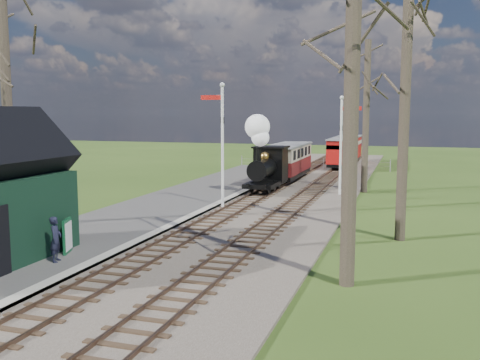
# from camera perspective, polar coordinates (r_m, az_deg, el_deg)

# --- Properties ---
(distant_hills) EXTENTS (114.40, 48.00, 22.02)m
(distant_hills) POSITION_cam_1_polar(r_m,az_deg,el_deg) (76.24, 12.11, -8.92)
(distant_hills) COLOR #385B23
(distant_hills) RESTS_ON ground
(ballast_bed) EXTENTS (8.00, 60.00, 0.10)m
(ballast_bed) POSITION_cam_1_polar(r_m,az_deg,el_deg) (31.70, 5.19, -1.39)
(ballast_bed) COLOR brown
(ballast_bed) RESTS_ON ground
(track_near) EXTENTS (1.60, 60.00, 0.15)m
(track_near) POSITION_cam_1_polar(r_m,az_deg,el_deg) (31.99, 2.92, -1.20)
(track_near) COLOR brown
(track_near) RESTS_ON ground
(track_far) EXTENTS (1.60, 60.00, 0.15)m
(track_far) POSITION_cam_1_polar(r_m,az_deg,el_deg) (31.44, 7.50, -1.40)
(track_far) COLOR brown
(track_far) RESTS_ON ground
(platform) EXTENTS (5.00, 44.00, 0.20)m
(platform) POSITION_cam_1_polar(r_m,az_deg,el_deg) (25.81, -9.23, -3.32)
(platform) COLOR #474442
(platform) RESTS_ON ground
(coping_strip) EXTENTS (0.40, 44.00, 0.21)m
(coping_strip) POSITION_cam_1_polar(r_m,az_deg,el_deg) (24.87, -4.48, -3.63)
(coping_strip) COLOR #B2AD9E
(coping_strip) RESTS_ON ground
(semaphore_near) EXTENTS (1.22, 0.24, 6.22)m
(semaphore_near) POSITION_cam_1_polar(r_m,az_deg,el_deg) (26.17, -2.03, 4.68)
(semaphore_near) COLOR silver
(semaphore_near) RESTS_ON ground
(semaphore_far) EXTENTS (1.22, 0.24, 5.72)m
(semaphore_far) POSITION_cam_1_polar(r_m,az_deg,el_deg) (30.87, 10.86, 4.44)
(semaphore_far) COLOR silver
(semaphore_far) RESTS_ON ground
(bare_trees) EXTENTS (15.51, 22.39, 12.00)m
(bare_trees) POSITION_cam_1_polar(r_m,az_deg,el_deg) (19.88, -2.06, 8.46)
(bare_trees) COLOR #382D23
(bare_trees) RESTS_ON ground
(fence_line) EXTENTS (12.60, 0.08, 1.00)m
(fence_line) POSITION_cam_1_polar(r_m,az_deg,el_deg) (45.48, 7.78, 1.81)
(fence_line) COLOR slate
(fence_line) RESTS_ON ground
(locomotive) EXTENTS (1.80, 4.19, 4.49)m
(locomotive) POSITION_cam_1_polar(r_m,az_deg,el_deg) (31.36, 2.72, 2.26)
(locomotive) COLOR black
(locomotive) RESTS_ON ground
(coach) EXTENTS (2.10, 7.18, 2.21)m
(coach) POSITION_cam_1_polar(r_m,az_deg,el_deg) (37.27, 5.14, 2.17)
(coach) COLOR black
(coach) RESTS_ON ground
(red_carriage_a) EXTENTS (2.00, 4.94, 2.10)m
(red_carriage_a) POSITION_cam_1_polar(r_m,az_deg,el_deg) (45.66, 10.78, 2.92)
(red_carriage_a) COLOR black
(red_carriage_a) RESTS_ON ground
(red_carriage_b) EXTENTS (2.00, 4.94, 2.10)m
(red_carriage_b) POSITION_cam_1_polar(r_m,az_deg,el_deg) (51.11, 11.53, 3.35)
(red_carriage_b) COLOR black
(red_carriage_b) RESTS_ON ground
(sign_board) EXTENTS (0.33, 0.75, 1.13)m
(sign_board) POSITION_cam_1_polar(r_m,az_deg,el_deg) (18.46, -17.92, -5.70)
(sign_board) COLOR #0E4525
(sign_board) RESTS_ON platform
(person) EXTENTS (0.48, 0.59, 1.41)m
(person) POSITION_cam_1_polar(r_m,az_deg,el_deg) (17.48, -19.06, -5.98)
(person) COLOR black
(person) RESTS_ON platform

